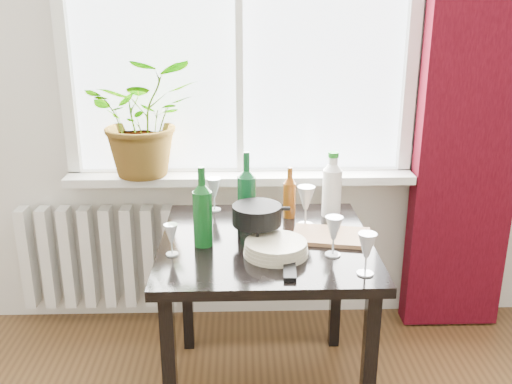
{
  "coord_description": "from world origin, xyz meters",
  "views": [
    {
      "loc": [
        -0.0,
        -0.58,
        1.66
      ],
      "look_at": [
        0.06,
        1.55,
        0.95
      ],
      "focal_mm": 40.0,
      "sensor_mm": 36.0,
      "label": 1
    }
  ],
  "objects_px": {
    "potted_plant": "(145,117)",
    "cleaning_bottle": "(332,184)",
    "wine_bottle_left": "(202,206)",
    "plate_stack": "(276,248)",
    "wineglass_back_left": "(214,194)",
    "wineglass_front_left": "(171,240)",
    "wineglass_front_right": "(334,236)",
    "wineglass_far_right": "(366,253)",
    "fondue_pot": "(257,223)",
    "tv_remote": "(290,270)",
    "bottle_amber": "(290,192)",
    "wineglass_back_center": "(306,205)",
    "cutting_board": "(331,236)",
    "radiator": "(99,257)",
    "wine_bottle_right": "(247,190)",
    "table": "(266,260)"
  },
  "relations": [
    {
      "from": "potted_plant",
      "to": "cleaning_bottle",
      "type": "distance_m",
      "value": 0.95
    },
    {
      "from": "wine_bottle_left",
      "to": "plate_stack",
      "type": "relative_size",
      "value": 1.31
    },
    {
      "from": "wineglass_back_left",
      "to": "wineglass_front_left",
      "type": "height_order",
      "value": "wineglass_back_left"
    },
    {
      "from": "wineglass_front_right",
      "to": "wineglass_far_right",
      "type": "xyz_separation_m",
      "value": [
        0.09,
        -0.16,
        0.0
      ]
    },
    {
      "from": "wine_bottle_left",
      "to": "fondue_pot",
      "type": "distance_m",
      "value": 0.23
    },
    {
      "from": "fondue_pot",
      "to": "tv_remote",
      "type": "bearing_deg",
      "value": -60.18
    },
    {
      "from": "potted_plant",
      "to": "plate_stack",
      "type": "height_order",
      "value": "potted_plant"
    },
    {
      "from": "wineglass_front_left",
      "to": "tv_remote",
      "type": "bearing_deg",
      "value": -20.09
    },
    {
      "from": "plate_stack",
      "to": "bottle_amber",
      "type": "bearing_deg",
      "value": 77.94
    },
    {
      "from": "wine_bottle_left",
      "to": "wineglass_back_center",
      "type": "xyz_separation_m",
      "value": [
        0.43,
        0.2,
        -0.07
      ]
    },
    {
      "from": "cleaning_bottle",
      "to": "wineglass_front_right",
      "type": "xyz_separation_m",
      "value": [
        -0.06,
        -0.43,
        -0.07
      ]
    },
    {
      "from": "wineglass_back_center",
      "to": "wineglass_front_left",
      "type": "bearing_deg",
      "value": -152.02
    },
    {
      "from": "wine_bottle_left",
      "to": "plate_stack",
      "type": "distance_m",
      "value": 0.33
    },
    {
      "from": "potted_plant",
      "to": "fondue_pot",
      "type": "bearing_deg",
      "value": -48.92
    },
    {
      "from": "wineglass_front_right",
      "to": "wineglass_front_left",
      "type": "height_order",
      "value": "wineglass_front_right"
    },
    {
      "from": "cleaning_bottle",
      "to": "fondue_pot",
      "type": "relative_size",
      "value": 1.33
    },
    {
      "from": "wineglass_far_right",
      "to": "cutting_board",
      "type": "height_order",
      "value": "wineglass_far_right"
    },
    {
      "from": "radiator",
      "to": "wineglass_front_left",
      "type": "bearing_deg",
      "value": -57.53
    },
    {
      "from": "radiator",
      "to": "wineglass_front_right",
      "type": "xyz_separation_m",
      "value": [
        1.1,
        -0.79,
        0.44
      ]
    },
    {
      "from": "wineglass_front_left",
      "to": "fondue_pot",
      "type": "xyz_separation_m",
      "value": [
        0.33,
        0.12,
        0.01
      ]
    },
    {
      "from": "cleaning_bottle",
      "to": "wineglass_front_right",
      "type": "height_order",
      "value": "cleaning_bottle"
    },
    {
      "from": "wine_bottle_right",
      "to": "plate_stack",
      "type": "relative_size",
      "value": 1.35
    },
    {
      "from": "radiator",
      "to": "wineglass_back_left",
      "type": "height_order",
      "value": "wineglass_back_left"
    },
    {
      "from": "radiator",
      "to": "wine_bottle_left",
      "type": "xyz_separation_m",
      "value": [
        0.6,
        -0.67,
        0.52
      ]
    },
    {
      "from": "radiator",
      "to": "cutting_board",
      "type": "height_order",
      "value": "cutting_board"
    },
    {
      "from": "table",
      "to": "wineglass_front_right",
      "type": "height_order",
      "value": "wineglass_front_right"
    },
    {
      "from": "radiator",
      "to": "wineglass_front_right",
      "type": "height_order",
      "value": "wineglass_front_right"
    },
    {
      "from": "potted_plant",
      "to": "cutting_board",
      "type": "relative_size",
      "value": 1.84
    },
    {
      "from": "wine_bottle_left",
      "to": "tv_remote",
      "type": "relative_size",
      "value": 2.14
    },
    {
      "from": "wine_bottle_left",
      "to": "bottle_amber",
      "type": "xyz_separation_m",
      "value": [
        0.37,
        0.3,
        -0.05
      ]
    },
    {
      "from": "cleaning_bottle",
      "to": "plate_stack",
      "type": "height_order",
      "value": "cleaning_bottle"
    },
    {
      "from": "wineglass_back_center",
      "to": "wineglass_back_left",
      "type": "height_order",
      "value": "wineglass_back_center"
    },
    {
      "from": "wineglass_far_right",
      "to": "plate_stack",
      "type": "height_order",
      "value": "wineglass_far_right"
    },
    {
      "from": "potted_plant",
      "to": "cleaning_bottle",
      "type": "bearing_deg",
      "value": -20.11
    },
    {
      "from": "cleaning_bottle",
      "to": "wineglass_far_right",
      "type": "relative_size",
      "value": 1.86
    },
    {
      "from": "radiator",
      "to": "wineglass_back_center",
      "type": "bearing_deg",
      "value": -24.79
    },
    {
      "from": "wineglass_far_right",
      "to": "wine_bottle_left",
      "type": "bearing_deg",
      "value": 155.0
    },
    {
      "from": "table",
      "to": "wineglass_front_left",
      "type": "distance_m",
      "value": 0.42
    },
    {
      "from": "cleaning_bottle",
      "to": "wineglass_front_left",
      "type": "relative_size",
      "value": 2.37
    },
    {
      "from": "radiator",
      "to": "plate_stack",
      "type": "height_order",
      "value": "plate_stack"
    },
    {
      "from": "wineglass_back_left",
      "to": "cutting_board",
      "type": "height_order",
      "value": "wineglass_back_left"
    },
    {
      "from": "table",
      "to": "cutting_board",
      "type": "bearing_deg",
      "value": 2.49
    },
    {
      "from": "cutting_board",
      "to": "potted_plant",
      "type": "bearing_deg",
      "value": 145.19
    },
    {
      "from": "cleaning_bottle",
      "to": "tv_remote",
      "type": "relative_size",
      "value": 1.96
    },
    {
      "from": "bottle_amber",
      "to": "cutting_board",
      "type": "relative_size",
      "value": 0.75
    },
    {
      "from": "wine_bottle_right",
      "to": "plate_stack",
      "type": "height_order",
      "value": "wine_bottle_right"
    },
    {
      "from": "wineglass_back_center",
      "to": "tv_remote",
      "type": "relative_size",
      "value": 1.18
    },
    {
      "from": "wine_bottle_right",
      "to": "wineglass_front_left",
      "type": "distance_m",
      "value": 0.41
    },
    {
      "from": "bottle_amber",
      "to": "wineglass_front_right",
      "type": "bearing_deg",
      "value": -72.2
    },
    {
      "from": "potted_plant",
      "to": "wineglass_far_right",
      "type": "relative_size",
      "value": 3.56
    }
  ]
}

